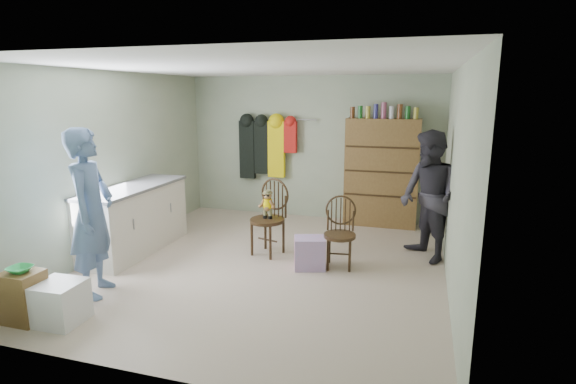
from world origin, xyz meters
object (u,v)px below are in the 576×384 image
(counter, at_px, (135,218))
(dresser, at_px, (382,172))
(chair_far, at_px, (340,229))
(chair_front, at_px, (269,212))

(counter, bearing_deg, dresser, 35.68)
(chair_far, bearing_deg, chair_front, 161.31)
(chair_front, bearing_deg, dresser, 70.10)
(chair_front, bearing_deg, chair_far, 5.11)
(dresser, bearing_deg, chair_front, -125.82)
(chair_far, height_order, dresser, dresser)
(chair_front, distance_m, chair_far, 1.05)
(dresser, bearing_deg, chair_far, -98.82)
(counter, bearing_deg, chair_front, 13.36)
(chair_front, height_order, dresser, dresser)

